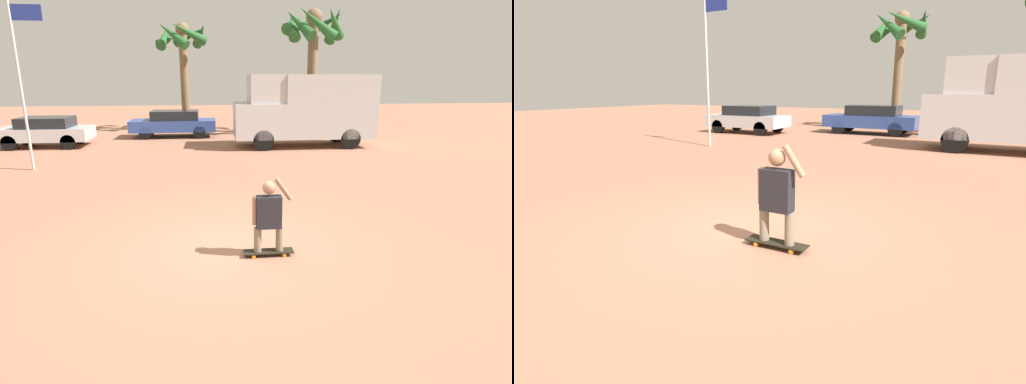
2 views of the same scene
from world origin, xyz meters
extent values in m
plane|color=#A36B51|center=(0.00, 0.00, 0.00)|extent=(80.00, 80.00, 0.00)
cube|color=black|center=(0.66, -0.47, 0.08)|extent=(0.92, 0.25, 0.02)
cylinder|color=orange|center=(0.38, -0.57, 0.03)|extent=(0.07, 0.03, 0.07)
cylinder|color=orange|center=(0.38, -0.36, 0.03)|extent=(0.07, 0.03, 0.07)
cylinder|color=orange|center=(0.94, -0.57, 0.03)|extent=(0.07, 0.03, 0.07)
cylinder|color=orange|center=(0.94, -0.36, 0.03)|extent=(0.07, 0.03, 0.07)
cylinder|color=gray|center=(0.46, -0.47, 0.32)|extent=(0.14, 0.14, 0.46)
cylinder|color=gray|center=(0.86, -0.47, 0.32)|extent=(0.14, 0.14, 0.46)
cube|color=#232328|center=(0.66, -0.47, 0.84)|extent=(0.45, 0.22, 0.59)
sphere|color=#A37556|center=(0.66, -0.47, 1.29)|extent=(0.24, 0.24, 0.24)
cylinder|color=#A37556|center=(0.41, -0.47, 0.87)|extent=(0.09, 0.09, 0.52)
cylinder|color=#A37556|center=(0.91, -0.47, 1.26)|extent=(0.34, 0.09, 0.44)
cylinder|color=black|center=(1.96, 10.22, 0.46)|extent=(0.91, 0.28, 0.91)
cylinder|color=black|center=(1.96, 12.23, 0.46)|extent=(0.91, 0.28, 0.91)
cylinder|color=black|center=(5.90, 10.22, 0.46)|extent=(0.91, 0.28, 0.91)
cylinder|color=black|center=(5.90, 12.23, 0.46)|extent=(0.91, 0.28, 0.91)
cube|color=#BCBCC1|center=(1.87, 11.23, 1.23)|extent=(2.22, 2.29, 1.56)
cube|color=black|center=(1.42, 11.23, 1.54)|extent=(0.04, 1.94, 0.78)
cube|color=#BCBCC1|center=(5.04, 11.23, 1.85)|extent=(4.13, 2.29, 2.80)
cube|color=#BCBCC1|center=(2.20, 11.23, 2.63)|extent=(1.56, 2.10, 1.24)
cylinder|color=black|center=(-3.71, 14.13, 0.34)|extent=(0.67, 0.22, 0.67)
cylinder|color=black|center=(-3.71, 15.75, 0.34)|extent=(0.67, 0.22, 0.67)
cylinder|color=black|center=(-0.93, 14.13, 0.34)|extent=(0.67, 0.22, 0.67)
cylinder|color=black|center=(-0.93, 15.75, 0.34)|extent=(0.67, 0.22, 0.67)
cube|color=#2D4793|center=(-2.32, 14.94, 0.63)|extent=(4.50, 1.84, 0.58)
cube|color=black|center=(-2.21, 14.94, 1.16)|extent=(2.47, 1.62, 0.49)
cylinder|color=black|center=(-9.19, 11.48, 0.34)|extent=(0.67, 0.22, 0.67)
cylinder|color=black|center=(-9.19, 13.17, 0.34)|extent=(0.67, 0.22, 0.67)
cylinder|color=black|center=(-6.69, 11.48, 0.34)|extent=(0.67, 0.22, 0.67)
cylinder|color=black|center=(-6.69, 13.17, 0.34)|extent=(0.67, 0.22, 0.67)
cube|color=#BCBCC1|center=(-7.94, 12.33, 0.62)|extent=(4.03, 1.91, 0.57)
cube|color=black|center=(-7.84, 12.33, 1.14)|extent=(2.22, 1.68, 0.47)
cylinder|color=brown|center=(5.37, 15.51, 3.12)|extent=(0.55, 0.55, 6.24)
sphere|color=brown|center=(5.37, 15.51, 6.24)|extent=(0.88, 0.88, 0.88)
cone|color=#235B28|center=(6.50, 15.47, 5.82)|extent=(0.70, 2.20, 1.90)
cone|color=#235B28|center=(6.16, 16.32, 5.98)|extent=(2.12, 2.09, 1.45)
cone|color=#235B28|center=(5.12, 16.61, 6.00)|extent=(2.43, 1.13, 1.38)
cone|color=#235B28|center=(4.41, 16.12, 5.99)|extent=(1.80, 2.32, 1.42)
cone|color=#235B28|center=(4.23, 15.58, 5.81)|extent=(0.78, 2.22, 1.90)
cone|color=#235B28|center=(4.43, 14.87, 5.83)|extent=(1.76, 2.18, 1.87)
cone|color=#235B28|center=(5.26, 14.38, 5.82)|extent=(2.23, 0.84, 1.90)
cone|color=#235B28|center=(6.33, 14.91, 5.89)|extent=(1.75, 2.27, 1.69)
cylinder|color=brown|center=(-1.78, 17.80, 2.88)|extent=(0.49, 0.49, 5.77)
sphere|color=brown|center=(-1.78, 17.80, 5.77)|extent=(0.79, 0.79, 0.79)
cone|color=#235B28|center=(-0.76, 18.05, 5.50)|extent=(1.08, 2.22, 1.43)
cone|color=#235B28|center=(-1.40, 18.77, 5.53)|extent=(2.23, 1.33, 1.33)
cone|color=#235B28|center=(-2.48, 18.58, 5.46)|extent=(1.96, 1.85, 1.55)
cone|color=#235B28|center=(-2.81, 18.00, 5.41)|extent=(0.98, 2.13, 1.68)
cone|color=#235B28|center=(-2.28, 16.88, 5.40)|extent=(2.08, 1.49, 1.69)
cone|color=#235B28|center=(-1.38, 16.83, 5.51)|extent=(2.21, 1.36, 1.39)
cylinder|color=#B7B7BC|center=(-6.56, 7.37, 2.76)|extent=(0.09, 0.09, 5.51)
cube|color=navy|center=(-6.04, 7.37, 5.12)|extent=(0.94, 0.02, 0.48)
camera|label=1|loc=(-0.32, -7.12, 3.16)|focal=28.00mm
camera|label=2|loc=(3.16, -5.11, 2.18)|focal=28.00mm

